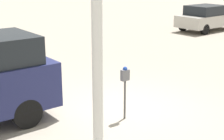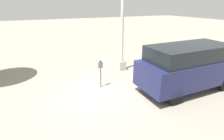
% 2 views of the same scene
% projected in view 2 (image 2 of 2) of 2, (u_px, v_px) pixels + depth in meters
% --- Properties ---
extents(ground_plane, '(80.00, 80.00, 0.00)m').
position_uv_depth(ground_plane, '(96.00, 93.00, 7.65)').
color(ground_plane, gray).
extents(parking_meter_near, '(0.21, 0.12, 1.31)m').
position_uv_depth(parking_meter_near, '(100.00, 68.00, 7.86)').
color(parking_meter_near, '#4C4C4C').
rests_on(parking_meter_near, ground).
extents(parking_meter_far, '(0.21, 0.12, 1.53)m').
position_uv_depth(parking_meter_far, '(213.00, 48.00, 10.68)').
color(parking_meter_far, '#4C4C4C').
rests_on(parking_meter_far, ground).
extents(lamp_post, '(0.44, 0.44, 5.68)m').
position_uv_depth(lamp_post, '(122.00, 37.00, 9.64)').
color(lamp_post, beige).
rests_on(lamp_post, ground).
extents(parked_van, '(4.62, 1.89, 2.05)m').
position_uv_depth(parked_van, '(189.00, 66.00, 7.63)').
color(parked_van, navy).
rests_on(parked_van, ground).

